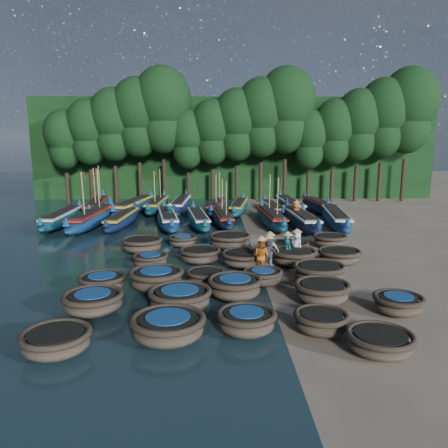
{
  "coord_description": "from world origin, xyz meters",
  "views": [
    {
      "loc": [
        -2.14,
        -21.7,
        5.97
      ],
      "look_at": [
        -1.55,
        2.15,
        1.3
      ],
      "focal_mm": 35.0,
      "sensor_mm": 36.0,
      "label": 1
    }
  ],
  "objects_px": {
    "coracle_21": "(183,241)",
    "coracle_15": "(150,260)",
    "long_boat_0": "(62,218)",
    "long_boat_17": "(319,206)",
    "coracle_10": "(102,282)",
    "coracle_24": "(330,240)",
    "coracle_12": "(206,277)",
    "long_boat_16": "(290,205)",
    "coracle_14": "(319,272)",
    "fisherman_2": "(261,255)",
    "long_boat_2": "(122,220)",
    "long_boat_6": "(271,218)",
    "long_boat_3": "(168,219)",
    "coracle_1": "(168,327)",
    "fisherman_6": "(296,213)",
    "coracle_13": "(263,276)",
    "coracle_22": "(230,240)",
    "coracle_7": "(235,287)",
    "long_boat_1": "(92,218)",
    "long_boat_10": "(134,206)",
    "coracle_5": "(93,302)",
    "coracle_6": "(180,298)",
    "coracle_17": "(244,258)",
    "fisherman_4": "(270,249)",
    "long_boat_7": "(300,219)",
    "long_boat_14": "(239,207)",
    "fisherman_3": "(268,252)",
    "fisherman_1": "(287,247)",
    "fisherman_5": "(170,215)",
    "long_boat_4": "(198,219)",
    "coracle_19": "(339,256)",
    "coracle_20": "(142,244)",
    "coracle_0": "(56,341)",
    "coracle_16": "(200,255)",
    "coracle_23": "(290,247)",
    "coracle_18": "(294,257)",
    "coracle_4": "(380,342)",
    "coracle_8": "(322,292)",
    "long_boat_9": "(97,206)",
    "coracle_2": "(247,321)",
    "coracle_9": "(398,303)",
    "fisherman_0": "(297,245)",
    "long_boat_15": "(273,209)",
    "coracle_3": "(321,321)",
    "long_boat_11": "(157,205)"
  },
  "relations": [
    {
      "from": "coracle_21",
      "to": "coracle_15",
      "type": "bearing_deg",
      "value": -107.54
    },
    {
      "from": "long_boat_0",
      "to": "long_boat_17",
      "type": "relative_size",
      "value": 1.01
    },
    {
      "from": "coracle_10",
      "to": "coracle_24",
      "type": "distance_m",
      "value": 12.93
    },
    {
      "from": "coracle_12",
      "to": "long_boat_16",
      "type": "bearing_deg",
      "value": 69.91
    },
    {
      "from": "coracle_14",
      "to": "fisherman_2",
      "type": "bearing_deg",
      "value": 149.29
    },
    {
      "from": "coracle_10",
      "to": "long_boat_2",
      "type": "xyz_separation_m",
      "value": [
        -1.84,
        12.93,
        0.14
      ]
    },
    {
      "from": "long_boat_6",
      "to": "long_boat_3",
      "type": "bearing_deg",
      "value": 177.48
    },
    {
      "from": "coracle_1",
      "to": "fisherman_6",
      "type": "distance_m",
      "value": 18.88
    },
    {
      "from": "coracle_13",
      "to": "coracle_22",
      "type": "distance_m",
      "value": 6.26
    },
    {
      "from": "coracle_7",
      "to": "long_boat_1",
      "type": "bearing_deg",
      "value": 123.33
    },
    {
      "from": "long_boat_10",
      "to": "coracle_5",
      "type": "bearing_deg",
      "value": -74.4
    },
    {
      "from": "coracle_6",
      "to": "long_boat_1",
      "type": "height_order",
      "value": "long_boat_1"
    },
    {
      "from": "coracle_17",
      "to": "long_boat_2",
      "type": "bearing_deg",
      "value": 128.38
    },
    {
      "from": "coracle_7",
      "to": "fisherman_4",
      "type": "relative_size",
      "value": 1.34
    },
    {
      "from": "long_boat_7",
      "to": "long_boat_14",
      "type": "bearing_deg",
      "value": 119.73
    },
    {
      "from": "coracle_14",
      "to": "long_boat_17",
      "type": "height_order",
      "value": "long_boat_17"
    },
    {
      "from": "coracle_7",
      "to": "fisherman_3",
      "type": "height_order",
      "value": "fisherman_3"
    },
    {
      "from": "fisherman_1",
      "to": "fisherman_5",
      "type": "distance_m",
      "value": 11.28
    },
    {
      "from": "long_boat_4",
      "to": "long_boat_7",
      "type": "distance_m",
      "value": 6.97
    },
    {
      "from": "coracle_1",
      "to": "long_boat_7",
      "type": "relative_size",
      "value": 0.31
    },
    {
      "from": "coracle_19",
      "to": "coracle_20",
      "type": "distance_m",
      "value": 10.16
    },
    {
      "from": "long_boat_4",
      "to": "fisherman_6",
      "type": "relative_size",
      "value": 3.96
    },
    {
      "from": "coracle_0",
      "to": "coracle_16",
      "type": "height_order",
      "value": "coracle_16"
    },
    {
      "from": "coracle_22",
      "to": "long_boat_17",
      "type": "height_order",
      "value": "long_boat_17"
    },
    {
      "from": "coracle_21",
      "to": "coracle_23",
      "type": "bearing_deg",
      "value": -16.56
    },
    {
      "from": "coracle_1",
      "to": "coracle_18",
      "type": "height_order",
      "value": "coracle_18"
    },
    {
      "from": "long_boat_1",
      "to": "coracle_15",
      "type": "bearing_deg",
      "value": -57.22
    },
    {
      "from": "coracle_4",
      "to": "coracle_8",
      "type": "bearing_deg",
      "value": 100.07
    },
    {
      "from": "coracle_23",
      "to": "long_boat_9",
      "type": "height_order",
      "value": "long_boat_9"
    },
    {
      "from": "long_boat_6",
      "to": "fisherman_5",
      "type": "distance_m",
      "value": 7.02
    },
    {
      "from": "coracle_2",
      "to": "long_boat_16",
      "type": "relative_size",
      "value": 0.22
    },
    {
      "from": "coracle_10",
      "to": "coracle_13",
      "type": "xyz_separation_m",
      "value": [
        6.46,
        0.51,
        0.01
      ]
    },
    {
      "from": "coracle_13",
      "to": "coracle_21",
      "type": "xyz_separation_m",
      "value": [
        -3.76,
        6.64,
        -0.02
      ]
    },
    {
      "from": "long_boat_1",
      "to": "long_boat_9",
      "type": "height_order",
      "value": "long_boat_1"
    },
    {
      "from": "coracle_1",
      "to": "coracle_18",
      "type": "xyz_separation_m",
      "value": [
        5.21,
        7.75,
        0.0
      ]
    },
    {
      "from": "coracle_19",
      "to": "long_boat_14",
      "type": "relative_size",
      "value": 0.31
    },
    {
      "from": "coracle_9",
      "to": "coracle_13",
      "type": "relative_size",
      "value": 1.07
    },
    {
      "from": "coracle_23",
      "to": "coracle_7",
      "type": "bearing_deg",
      "value": -116.55
    },
    {
      "from": "coracle_5",
      "to": "coracle_19",
      "type": "xyz_separation_m",
      "value": [
        10.24,
        5.86,
        -0.03
      ]
    },
    {
      "from": "coracle_23",
      "to": "long_boat_14",
      "type": "height_order",
      "value": "long_boat_14"
    },
    {
      "from": "coracle_21",
      "to": "fisherman_0",
      "type": "bearing_deg",
      "value": -28.17
    },
    {
      "from": "coracle_4",
      "to": "long_boat_15",
      "type": "bearing_deg",
      "value": 89.78
    },
    {
      "from": "coracle_14",
      "to": "coracle_19",
      "type": "bearing_deg",
      "value": 59.35
    },
    {
      "from": "coracle_2",
      "to": "coracle_18",
      "type": "xyz_separation_m",
      "value": [
        2.83,
        7.33,
        0.03
      ]
    },
    {
      "from": "coracle_3",
      "to": "long_boat_1",
      "type": "distance_m",
      "value": 20.56
    },
    {
      "from": "coracle_4",
      "to": "coracle_14",
      "type": "bearing_deg",
      "value": 92.25
    },
    {
      "from": "coracle_24",
      "to": "long_boat_0",
      "type": "height_order",
      "value": "long_boat_0"
    },
    {
      "from": "long_boat_4",
      "to": "fisherman_2",
      "type": "xyz_separation_m",
      "value": [
        3.15,
        -10.85,
        0.36
      ]
    },
    {
      "from": "coracle_21",
      "to": "coracle_22",
      "type": "relative_size",
      "value": 0.78
    },
    {
      "from": "long_boat_9",
      "to": "long_boat_11",
      "type": "bearing_deg",
      "value": 4.24
    }
  ]
}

